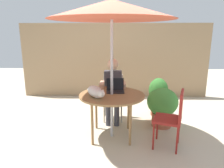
% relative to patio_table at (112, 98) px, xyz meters
% --- Properties ---
extents(ground_plane, '(14.00, 14.00, 0.00)m').
position_rel_patio_table_xyz_m(ground_plane, '(0.00, 0.00, -0.69)').
color(ground_plane, '#BCAD93').
extents(fence_back, '(5.04, 0.08, 1.98)m').
position_rel_patio_table_xyz_m(fence_back, '(0.00, 2.36, 0.30)').
color(fence_back, '#937756').
rests_on(fence_back, ground).
extents(patio_table, '(1.07, 1.07, 0.75)m').
position_rel_patio_table_xyz_m(patio_table, '(0.00, 0.00, 0.00)').
color(patio_table, olive).
rests_on(patio_table, ground).
extents(patio_umbrella, '(1.93, 1.93, 2.21)m').
position_rel_patio_table_xyz_m(patio_umbrella, '(0.00, 0.00, 1.37)').
color(patio_umbrella, '#B7B7BC').
rests_on(patio_umbrella, ground).
extents(chair_occupied, '(0.40, 0.40, 0.91)m').
position_rel_patio_table_xyz_m(chair_occupied, '(0.00, 0.81, -0.15)').
color(chair_occupied, '#B2A899').
rests_on(chair_occupied, ground).
extents(chair_empty, '(0.51, 0.51, 0.91)m').
position_rel_patio_table_xyz_m(chair_empty, '(0.94, -0.33, -0.15)').
color(chair_empty, maroon).
rests_on(chair_empty, ground).
extents(person_seated, '(0.48, 0.48, 1.25)m').
position_rel_patio_table_xyz_m(person_seated, '(0.00, 0.65, 0.02)').
color(person_seated, '#3F3F47').
rests_on(person_seated, ground).
extents(laptop, '(0.31, 0.26, 0.21)m').
position_rel_patio_table_xyz_m(laptop, '(0.05, 0.19, 0.12)').
color(laptop, black).
rests_on(laptop, patio_table).
extents(cat, '(0.36, 0.60, 0.17)m').
position_rel_patio_table_xyz_m(cat, '(-0.25, -0.15, 0.14)').
color(cat, silver).
rests_on(cat, patio_table).
extents(potted_plant_near_fence, '(0.40, 0.40, 0.81)m').
position_rel_patio_table_xyz_m(potted_plant_near_fence, '(0.95, 0.98, -0.23)').
color(potted_plant_near_fence, '#9E5138').
rests_on(potted_plant_near_fence, ground).
extents(potted_plant_by_chair, '(0.57, 0.57, 0.74)m').
position_rel_patio_table_xyz_m(potted_plant_by_chair, '(0.93, 0.43, -0.27)').
color(potted_plant_by_chair, '#9E5138').
rests_on(potted_plant_by_chair, ground).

